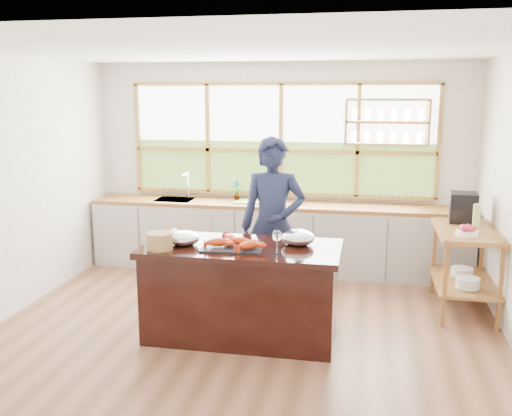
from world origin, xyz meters
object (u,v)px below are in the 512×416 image
(wicker_basket, at_px, (159,241))
(island, at_px, (242,291))
(cook, at_px, (273,226))
(espresso_machine, at_px, (463,208))

(wicker_basket, bearing_deg, island, 20.39)
(island, height_order, cook, cook)
(island, xyz_separation_m, cook, (0.18, 0.72, 0.48))
(island, xyz_separation_m, wicker_basket, (-0.71, -0.26, 0.52))
(island, relative_size, wicker_basket, 7.63)
(cook, height_order, wicker_basket, cook)
(espresso_machine, distance_m, wicker_basket, 3.37)
(cook, xyz_separation_m, wicker_basket, (-0.89, -0.98, 0.04))
(island, distance_m, cook, 0.88)
(cook, distance_m, wicker_basket, 1.33)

